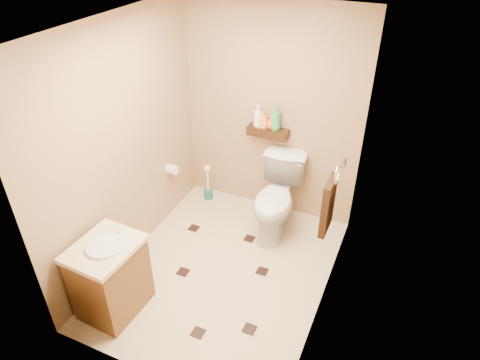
% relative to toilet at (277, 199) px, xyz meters
% --- Properties ---
extents(ground, '(2.50, 2.50, 0.00)m').
position_rel_toilet_xyz_m(ground, '(-0.25, -0.83, -0.42)').
color(ground, beige).
rests_on(ground, ground).
extents(wall_back, '(2.00, 0.04, 2.40)m').
position_rel_toilet_xyz_m(wall_back, '(-0.25, 0.42, 0.78)').
color(wall_back, '#A67F5E').
rests_on(wall_back, ground).
extents(wall_front, '(2.00, 0.04, 2.40)m').
position_rel_toilet_xyz_m(wall_front, '(-0.25, -2.08, 0.78)').
color(wall_front, '#A67F5E').
rests_on(wall_front, ground).
extents(wall_left, '(0.04, 2.50, 2.40)m').
position_rel_toilet_xyz_m(wall_left, '(-1.25, -0.83, 0.78)').
color(wall_left, '#A67F5E').
rests_on(wall_left, ground).
extents(wall_right, '(0.04, 2.50, 2.40)m').
position_rel_toilet_xyz_m(wall_right, '(0.75, -0.83, 0.78)').
color(wall_right, '#A67F5E').
rests_on(wall_right, ground).
extents(ceiling, '(2.00, 2.50, 0.02)m').
position_rel_toilet_xyz_m(ceiling, '(-0.25, -0.83, 1.98)').
color(ceiling, silver).
rests_on(ceiling, wall_back).
extents(wall_shelf, '(0.46, 0.14, 0.10)m').
position_rel_toilet_xyz_m(wall_shelf, '(-0.25, 0.34, 0.60)').
color(wall_shelf, '#321C0D').
rests_on(wall_shelf, wall_back).
extents(floor_accents, '(1.23, 1.43, 0.01)m').
position_rel_toilet_xyz_m(floor_accents, '(-0.23, -0.89, -0.42)').
color(floor_accents, black).
rests_on(floor_accents, ground).
extents(toilet, '(0.54, 0.87, 0.84)m').
position_rel_toilet_xyz_m(toilet, '(0.00, 0.00, 0.00)').
color(toilet, white).
rests_on(toilet, ground).
extents(vanity, '(0.52, 0.62, 0.85)m').
position_rel_toilet_xyz_m(vanity, '(-0.95, -1.64, -0.04)').
color(vanity, brown).
rests_on(vanity, ground).
extents(toilet_brush, '(0.11, 0.11, 0.48)m').
position_rel_toilet_xyz_m(toilet_brush, '(-0.97, 0.23, -0.25)').
color(toilet_brush, '#19645B').
rests_on(toilet_brush, ground).
extents(towel_ring, '(0.12, 0.30, 0.76)m').
position_rel_toilet_xyz_m(towel_ring, '(0.66, -0.58, 0.52)').
color(towel_ring, silver).
rests_on(towel_ring, wall_right).
extents(toilet_paper, '(0.12, 0.11, 0.12)m').
position_rel_toilet_xyz_m(toilet_paper, '(-1.19, -0.18, 0.18)').
color(toilet_paper, white).
rests_on(toilet_paper, wall_left).
extents(bottle_a, '(0.11, 0.11, 0.25)m').
position_rel_toilet_xyz_m(bottle_a, '(-0.37, 0.34, 0.77)').
color(bottle_a, white).
rests_on(bottle_a, wall_shelf).
extents(bottle_b, '(0.10, 0.10, 0.18)m').
position_rel_toilet_xyz_m(bottle_b, '(-0.32, 0.34, 0.74)').
color(bottle_b, '#F3A233').
rests_on(bottle_b, wall_shelf).
extents(bottle_c, '(0.16, 0.16, 0.15)m').
position_rel_toilet_xyz_m(bottle_c, '(-0.22, 0.34, 0.72)').
color(bottle_c, '#F3421C').
rests_on(bottle_c, wall_shelf).
extents(bottle_d, '(0.15, 0.15, 0.28)m').
position_rel_toilet_xyz_m(bottle_d, '(-0.17, 0.34, 0.79)').
color(bottle_d, green).
rests_on(bottle_d, wall_shelf).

